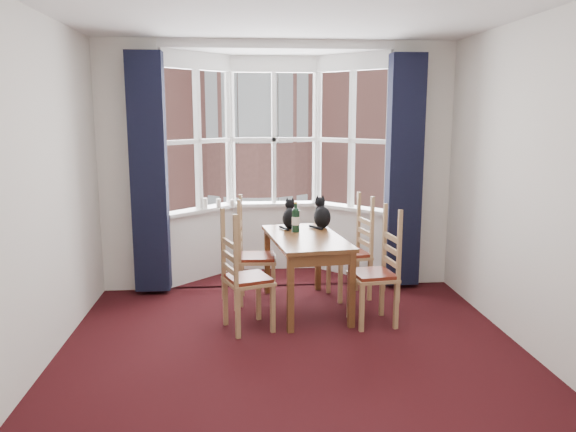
{
  "coord_description": "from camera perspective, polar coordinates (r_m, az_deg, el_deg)",
  "views": [
    {
      "loc": [
        -0.41,
        -4.13,
        2.01
      ],
      "look_at": [
        0.02,
        1.05,
        1.05
      ],
      "focal_mm": 35.0,
      "sensor_mm": 36.0,
      "label": 1
    }
  ],
  "objects": [
    {
      "name": "curtain_left",
      "position": [
        6.32,
        -13.94,
        4.16
      ],
      "size": [
        0.38,
        0.22,
        2.6
      ],
      "primitive_type": "cube",
      "color": "black",
      "rests_on": "floor"
    },
    {
      "name": "cat_right",
      "position": [
        6.13,
        3.47,
        0.08
      ],
      "size": [
        0.22,
        0.28,
        0.36
      ],
      "color": "black",
      "rests_on": "dining_table"
    },
    {
      "name": "wall_back_pier_right",
      "position": [
        6.73,
        13.17,
        4.99
      ],
      "size": [
        0.7,
        0.12,
        2.8
      ],
      "primitive_type": "cube",
      "color": "silver",
      "rests_on": "floor"
    },
    {
      "name": "wine_bottle",
      "position": [
        5.89,
        0.79,
        -0.29
      ],
      "size": [
        0.08,
        0.08,
        0.32
      ],
      "color": "black",
      "rests_on": "dining_table"
    },
    {
      "name": "wall_right",
      "position": [
        4.82,
        25.35,
        2.19
      ],
      "size": [
        0.0,
        4.5,
        4.5
      ],
      "primitive_type": "plane",
      "rotation": [
        1.57,
        0.0,
        -1.57
      ],
      "color": "silver",
      "rests_on": "floor"
    },
    {
      "name": "floor",
      "position": [
        4.61,
        0.89,
        -15.38
      ],
      "size": [
        4.5,
        4.5,
        0.0
      ],
      "primitive_type": "plane",
      "color": "black",
      "rests_on": "ground"
    },
    {
      "name": "candle_short",
      "position": [
        6.85,
        -7.07,
        1.28
      ],
      "size": [
        0.06,
        0.06,
        0.11
      ],
      "primitive_type": "cylinder",
      "color": "white",
      "rests_on": "bay_window"
    },
    {
      "name": "candle_extra",
      "position": [
        6.87,
        -5.7,
        1.26
      ],
      "size": [
        0.05,
        0.05,
        0.1
      ],
      "primitive_type": "cylinder",
      "color": "white",
      "rests_on": "bay_window"
    },
    {
      "name": "cat_left",
      "position": [
        6.08,
        0.24,
        -0.07
      ],
      "size": [
        0.18,
        0.25,
        0.34
      ],
      "color": "black",
      "rests_on": "dining_table"
    },
    {
      "name": "chair_left_near",
      "position": [
        5.24,
        -5.0,
        -6.65
      ],
      "size": [
        0.52,
        0.53,
        0.92
      ],
      "color": "#9E784C",
      "rests_on": "floor"
    },
    {
      "name": "chair_right_far",
      "position": [
        6.23,
        7.01,
        -3.9
      ],
      "size": [
        0.48,
        0.49,
        0.92
      ],
      "color": "#9E784C",
      "rests_on": "floor"
    },
    {
      "name": "tenement_building",
      "position": [
        18.15,
        -3.48,
        9.13
      ],
      "size": [
        18.4,
        7.8,
        15.2
      ],
      "color": "#9B5C50",
      "rests_on": "street"
    },
    {
      "name": "chair_left_far",
      "position": [
        6.02,
        -4.01,
        -4.35
      ],
      "size": [
        0.42,
        0.44,
        0.92
      ],
      "color": "#9E784C",
      "rests_on": "floor"
    },
    {
      "name": "wall_near",
      "position": [
        2.02,
        7.32,
        -7.17
      ],
      "size": [
        4.0,
        0.0,
        4.0
      ],
      "primitive_type": "plane",
      "rotation": [
        -1.57,
        0.0,
        0.0
      ],
      "color": "silver",
      "rests_on": "floor"
    },
    {
      "name": "candle_tall",
      "position": [
        6.83,
        -8.43,
        1.28
      ],
      "size": [
        0.06,
        0.06,
        0.13
      ],
      "primitive_type": "cylinder",
      "color": "white",
      "rests_on": "bay_window"
    },
    {
      "name": "curtain_right",
      "position": [
        6.5,
        11.7,
        4.42
      ],
      "size": [
        0.38,
        0.22,
        2.6
      ],
      "primitive_type": "cube",
      "color": "black",
      "rests_on": "floor"
    },
    {
      "name": "street",
      "position": [
        37.25,
        -4.0,
        -2.0
      ],
      "size": [
        80.0,
        80.0,
        0.0
      ],
      "primitive_type": "plane",
      "color": "#333335",
      "rests_on": "ground"
    },
    {
      "name": "bay_window",
      "position": [
        6.92,
        -1.32,
        5.4
      ],
      "size": [
        2.76,
        0.94,
        2.8
      ],
      "color": "white",
      "rests_on": "floor"
    },
    {
      "name": "wall_left",
      "position": [
        4.47,
        -25.53,
        1.6
      ],
      "size": [
        0.0,
        4.5,
        4.5
      ],
      "primitive_type": "plane",
      "rotation": [
        1.57,
        0.0,
        1.57
      ],
      "color": "silver",
      "rests_on": "floor"
    },
    {
      "name": "dining_table",
      "position": [
        5.74,
        1.83,
        -3.1
      ],
      "size": [
        0.86,
        1.37,
        0.77
      ],
      "color": "brown",
      "rests_on": "floor"
    },
    {
      "name": "chair_right_near",
      "position": [
        5.48,
        9.52,
        -5.99
      ],
      "size": [
        0.45,
        0.47,
        0.92
      ],
      "color": "#9E784C",
      "rests_on": "floor"
    },
    {
      "name": "wall_back_pier_left",
      "position": [
        6.53,
        -15.71,
        4.71
      ],
      "size": [
        0.7,
        0.12,
        2.8
      ],
      "primitive_type": "cube",
      "color": "silver",
      "rests_on": "floor"
    }
  ]
}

